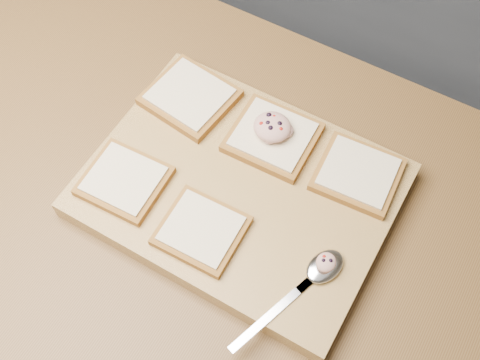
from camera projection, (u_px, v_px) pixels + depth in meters
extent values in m
plane|color=#515459|center=(207.00, 350.00, 1.70)|extent=(4.00, 4.00, 0.00)
cube|color=slate|center=(197.00, 302.00, 1.34)|extent=(1.90, 0.75, 0.84)
cube|color=brown|center=(180.00, 211.00, 0.95)|extent=(2.00, 0.80, 0.06)
cube|color=tan|center=(240.00, 190.00, 0.91)|extent=(0.44, 0.34, 0.04)
cube|color=#965F27|center=(190.00, 97.00, 0.97)|extent=(0.14, 0.13, 0.01)
cube|color=beige|center=(190.00, 94.00, 0.96)|extent=(0.12, 0.11, 0.00)
cube|color=#965F27|center=(273.00, 137.00, 0.93)|extent=(0.13, 0.12, 0.01)
cube|color=beige|center=(273.00, 134.00, 0.92)|extent=(0.11, 0.10, 0.00)
cube|color=#965F27|center=(358.00, 174.00, 0.90)|extent=(0.13, 0.12, 0.01)
cube|color=beige|center=(359.00, 171.00, 0.89)|extent=(0.11, 0.10, 0.00)
cube|color=#965F27|center=(124.00, 181.00, 0.89)|extent=(0.12, 0.11, 0.01)
cube|color=beige|center=(123.00, 178.00, 0.88)|extent=(0.10, 0.10, 0.00)
cube|color=#965F27|center=(201.00, 231.00, 0.85)|extent=(0.12, 0.11, 0.01)
cube|color=beige|center=(201.00, 228.00, 0.84)|extent=(0.10, 0.09, 0.00)
ellipsoid|color=#DBA08C|center=(272.00, 127.00, 0.91)|extent=(0.06, 0.06, 0.03)
sphere|color=black|center=(280.00, 124.00, 0.90)|extent=(0.01, 0.01, 0.01)
sphere|color=black|center=(269.00, 115.00, 0.91)|extent=(0.01, 0.01, 0.01)
sphere|color=black|center=(271.00, 128.00, 0.90)|extent=(0.01, 0.01, 0.01)
sphere|color=black|center=(268.00, 123.00, 0.90)|extent=(0.01, 0.01, 0.01)
sphere|color=#A5140C|center=(281.00, 129.00, 0.90)|extent=(0.01, 0.01, 0.01)
sphere|color=#A5140C|center=(274.00, 117.00, 0.91)|extent=(0.01, 0.01, 0.01)
sphere|color=#A5140C|center=(261.00, 124.00, 0.90)|extent=(0.01, 0.01, 0.01)
ellipsoid|color=silver|center=(325.00, 266.00, 0.82)|extent=(0.06, 0.07, 0.01)
cube|color=silver|center=(309.00, 282.00, 0.82)|extent=(0.02, 0.04, 0.00)
cube|color=silver|center=(273.00, 313.00, 0.80)|extent=(0.06, 0.15, 0.00)
ellipsoid|color=#DBA08C|center=(326.00, 262.00, 0.81)|extent=(0.03, 0.03, 0.01)
sphere|color=black|center=(331.00, 261.00, 0.81)|extent=(0.01, 0.01, 0.01)
sphere|color=black|center=(324.00, 261.00, 0.81)|extent=(0.01, 0.01, 0.01)
sphere|color=#A5140C|center=(324.00, 257.00, 0.81)|extent=(0.01, 0.01, 0.01)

